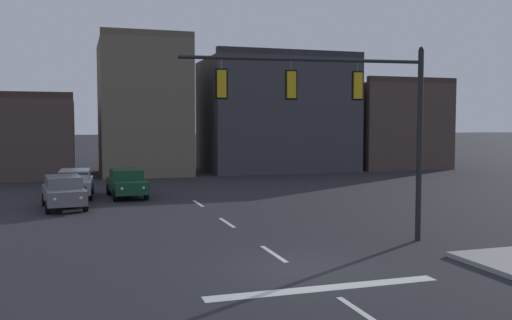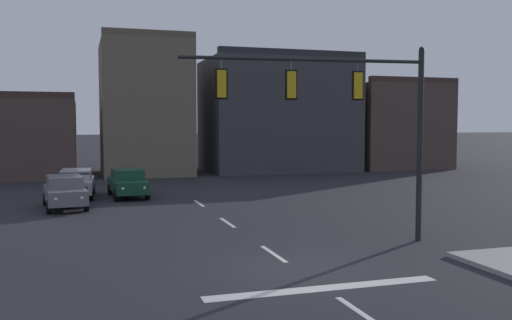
% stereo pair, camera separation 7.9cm
% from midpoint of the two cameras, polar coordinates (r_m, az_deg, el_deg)
% --- Properties ---
extents(ground_plane, '(400.00, 400.00, 0.00)m').
position_cam_midpoint_polar(ground_plane, '(16.69, 3.97, -10.96)').
color(ground_plane, '#232328').
extents(stop_bar_paint, '(6.40, 0.50, 0.01)m').
position_cam_midpoint_polar(stop_bar_paint, '(14.92, 6.86, -12.76)').
color(stop_bar_paint, silver).
rests_on(stop_bar_paint, ground).
extents(lane_centreline, '(0.16, 26.40, 0.01)m').
position_cam_midpoint_polar(lane_centreline, '(18.51, 1.67, -9.47)').
color(lane_centreline, silver).
rests_on(lane_centreline, ground).
extents(signal_mast_near_side, '(8.61, 1.15, 6.94)m').
position_cam_midpoint_polar(signal_mast_near_side, '(19.81, 8.93, 5.55)').
color(signal_mast_near_side, black).
rests_on(signal_mast_near_side, ground).
extents(car_lot_nearside, '(2.10, 4.53, 1.61)m').
position_cam_midpoint_polar(car_lot_nearside, '(33.62, -17.91, -2.20)').
color(car_lot_nearside, '#9EA0A5').
rests_on(car_lot_nearside, ground).
extents(car_lot_middle, '(2.28, 4.59, 1.61)m').
position_cam_midpoint_polar(car_lot_middle, '(29.60, -18.99, -3.01)').
color(car_lot_middle, slate).
rests_on(car_lot_middle, ground).
extents(car_lot_farside, '(2.14, 4.55, 1.61)m').
position_cam_midpoint_polar(car_lot_farside, '(33.05, -13.05, -2.21)').
color(car_lot_farside, '#143D28').
rests_on(car_lot_farside, ground).
extents(building_row, '(42.97, 12.21, 11.31)m').
position_cam_midpoint_polar(building_row, '(50.17, -2.85, 3.88)').
color(building_row, '#473833').
rests_on(building_row, ground).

